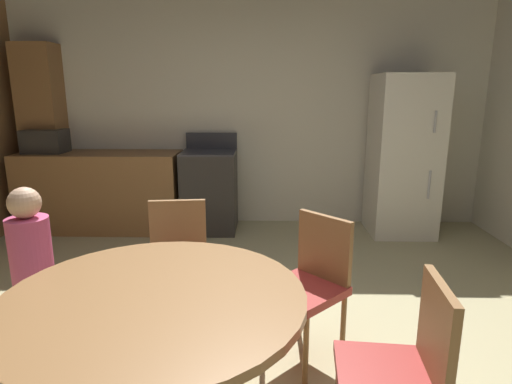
{
  "coord_description": "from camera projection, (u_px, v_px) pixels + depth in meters",
  "views": [
    {
      "loc": [
        0.18,
        -2.05,
        1.59
      ],
      "look_at": [
        0.12,
        1.13,
        0.83
      ],
      "focal_mm": 29.86,
      "sensor_mm": 36.0,
      "label": 1
    }
  ],
  "objects": [
    {
      "name": "ground_plane",
      "position": [
        231.0,
        383.0,
        2.37
      ],
      "size": [
        14.0,
        14.0,
        0.0
      ],
      "primitive_type": "plane",
      "color": "tan"
    },
    {
      "name": "chair_north",
      "position": [
        178.0,
        258.0,
        2.83
      ],
      "size": [
        0.44,
        0.44,
        0.87
      ],
      "rotation": [
        0.0,
        0.0,
        4.83
      ],
      "color": "olive",
      "rests_on": "ground"
    },
    {
      "name": "person_child",
      "position": [
        34.0,
        277.0,
        2.37
      ],
      "size": [
        0.31,
        0.31,
        1.09
      ],
      "rotation": [
        0.0,
        0.0,
        5.7
      ],
      "color": "#3D4C84",
      "rests_on": "ground"
    },
    {
      "name": "wall_back",
      "position": [
        250.0,
        111.0,
        5.06
      ],
      "size": [
        5.81,
        0.12,
        2.7
      ],
      "primitive_type": "cube",
      "color": "silver",
      "rests_on": "ground"
    },
    {
      "name": "refrigerator",
      "position": [
        403.0,
        156.0,
        4.69
      ],
      "size": [
        0.68,
        0.68,
        1.76
      ],
      "color": "silver",
      "rests_on": "ground"
    },
    {
      "name": "kitchen_counter",
      "position": [
        102.0,
        191.0,
        4.91
      ],
      "size": [
        1.81,
        0.6,
        0.9
      ],
      "primitive_type": "cube",
      "color": "olive",
      "rests_on": "ground"
    },
    {
      "name": "chair_northeast",
      "position": [
        311.0,
        279.0,
        2.52
      ],
      "size": [
        0.57,
        0.57,
        0.87
      ],
      "rotation": [
        0.0,
        0.0,
        3.91
      ],
      "color": "olive",
      "rests_on": "ground"
    },
    {
      "name": "chair_east",
      "position": [
        404.0,
        367.0,
        1.72
      ],
      "size": [
        0.44,
        0.44,
        0.87
      ],
      "rotation": [
        0.0,
        0.0,
        3.05
      ],
      "color": "olive",
      "rests_on": "ground"
    },
    {
      "name": "dining_table",
      "position": [
        156.0,
        327.0,
        1.81
      ],
      "size": [
        1.28,
        1.28,
        0.76
      ],
      "color": "olive",
      "rests_on": "ground"
    },
    {
      "name": "microwave",
      "position": [
        45.0,
        141.0,
        4.79
      ],
      "size": [
        0.44,
        0.32,
        0.26
      ],
      "primitive_type": "cube",
      "color": "#2D2B28",
      "rests_on": "kitchen_counter"
    },
    {
      "name": "pantry_column",
      "position": [
        45.0,
        138.0,
        4.96
      ],
      "size": [
        0.44,
        0.36,
        2.1
      ],
      "primitive_type": "cube",
      "color": "olive",
      "rests_on": "ground"
    },
    {
      "name": "oven_range",
      "position": [
        210.0,
        190.0,
        4.89
      ],
      "size": [
        0.6,
        0.6,
        1.1
      ],
      "color": "#2D2B28",
      "rests_on": "ground"
    }
  ]
}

